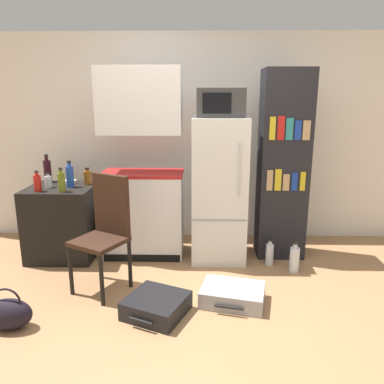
{
  "coord_description": "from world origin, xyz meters",
  "views": [
    {
      "loc": [
        0.0,
        -2.52,
        1.7
      ],
      "look_at": [
        -0.08,
        0.85,
        0.84
      ],
      "focal_mm": 35.0,
      "sensor_mm": 36.0,
      "label": 1
    }
  ],
  "objects_px": {
    "bottle_amber_beer": "(87,177)",
    "bottle_blue_soda": "(70,176)",
    "side_table": "(63,222)",
    "refrigerator": "(219,190)",
    "microwave": "(220,103)",
    "bookshelf": "(283,166)",
    "bowl": "(70,182)",
    "bottle_wine_dark": "(47,170)",
    "kitchen_hutch": "(142,173)",
    "chair": "(106,224)",
    "handbag": "(8,314)",
    "suitcase_small_flat": "(232,295)",
    "bottle_ketchup_red": "(37,183)",
    "suitcase_large_flat": "(156,305)",
    "water_bottle_middle": "(269,254)",
    "bottle_clear_short": "(48,182)",
    "water_bottle_front": "(294,259)",
    "bottle_olive_oil": "(61,182)"
  },
  "relations": [
    {
      "from": "suitcase_large_flat",
      "to": "refrigerator",
      "type": "bearing_deg",
      "value": 88.3
    },
    {
      "from": "microwave",
      "to": "bookshelf",
      "type": "height_order",
      "value": "bookshelf"
    },
    {
      "from": "kitchen_hutch",
      "to": "handbag",
      "type": "height_order",
      "value": "kitchen_hutch"
    },
    {
      "from": "microwave",
      "to": "suitcase_small_flat",
      "type": "distance_m",
      "value": 1.84
    },
    {
      "from": "bowl",
      "to": "bottle_ketchup_red",
      "type": "bearing_deg",
      "value": -118.38
    },
    {
      "from": "side_table",
      "to": "water_bottle_middle",
      "type": "bearing_deg",
      "value": -4.82
    },
    {
      "from": "microwave",
      "to": "bowl",
      "type": "height_order",
      "value": "microwave"
    },
    {
      "from": "bottle_blue_soda",
      "to": "chair",
      "type": "xyz_separation_m",
      "value": [
        0.53,
        -0.67,
        -0.29
      ]
    },
    {
      "from": "bottle_blue_soda",
      "to": "water_bottle_middle",
      "type": "height_order",
      "value": "bottle_blue_soda"
    },
    {
      "from": "water_bottle_middle",
      "to": "handbag",
      "type": "bearing_deg",
      "value": -151.64
    },
    {
      "from": "refrigerator",
      "to": "suitcase_large_flat",
      "type": "xyz_separation_m",
      "value": [
        -0.54,
        -1.15,
        -0.68
      ]
    },
    {
      "from": "bottle_olive_oil",
      "to": "water_bottle_middle",
      "type": "xyz_separation_m",
      "value": [
        2.11,
        0.02,
        -0.76
      ]
    },
    {
      "from": "microwave",
      "to": "bottle_clear_short",
      "type": "relative_size",
      "value": 3.08
    },
    {
      "from": "bottle_wine_dark",
      "to": "bottle_blue_soda",
      "type": "bearing_deg",
      "value": -36.29
    },
    {
      "from": "kitchen_hutch",
      "to": "suitcase_small_flat",
      "type": "height_order",
      "value": "kitchen_hutch"
    },
    {
      "from": "bottle_olive_oil",
      "to": "suitcase_small_flat",
      "type": "height_order",
      "value": "bottle_olive_oil"
    },
    {
      "from": "bottle_wine_dark",
      "to": "bowl",
      "type": "relative_size",
      "value": 2.32
    },
    {
      "from": "water_bottle_front",
      "to": "suitcase_small_flat",
      "type": "bearing_deg",
      "value": -138.01
    },
    {
      "from": "refrigerator",
      "to": "suitcase_large_flat",
      "type": "distance_m",
      "value": 1.44
    },
    {
      "from": "microwave",
      "to": "handbag",
      "type": "bearing_deg",
      "value": -139.9
    },
    {
      "from": "side_table",
      "to": "suitcase_large_flat",
      "type": "xyz_separation_m",
      "value": [
        1.14,
        -1.13,
        -0.31
      ]
    },
    {
      "from": "water_bottle_middle",
      "to": "suitcase_small_flat",
      "type": "bearing_deg",
      "value": -120.43
    },
    {
      "from": "bottle_amber_beer",
      "to": "bottle_ketchup_red",
      "type": "bearing_deg",
      "value": -141.07
    },
    {
      "from": "suitcase_large_flat",
      "to": "water_bottle_middle",
      "type": "relative_size",
      "value": 2.02
    },
    {
      "from": "bottle_olive_oil",
      "to": "suitcase_small_flat",
      "type": "xyz_separation_m",
      "value": [
        1.67,
        -0.74,
        -0.81
      ]
    },
    {
      "from": "bottle_amber_beer",
      "to": "handbag",
      "type": "bearing_deg",
      "value": -98.06
    },
    {
      "from": "bottle_clear_short",
      "to": "bottle_amber_beer",
      "type": "xyz_separation_m",
      "value": [
        0.37,
        0.16,
        0.01
      ]
    },
    {
      "from": "bottle_wine_dark",
      "to": "bottle_ketchup_red",
      "type": "bearing_deg",
      "value": -80.65
    },
    {
      "from": "bottle_amber_beer",
      "to": "bottle_olive_oil",
      "type": "xyz_separation_m",
      "value": [
        -0.16,
        -0.34,
        0.03
      ]
    },
    {
      "from": "kitchen_hutch",
      "to": "chair",
      "type": "bearing_deg",
      "value": -106.19
    },
    {
      "from": "bottle_clear_short",
      "to": "water_bottle_front",
      "type": "height_order",
      "value": "bottle_clear_short"
    },
    {
      "from": "side_table",
      "to": "bottle_amber_beer",
      "type": "xyz_separation_m",
      "value": [
        0.26,
        0.13,
        0.47
      ]
    },
    {
      "from": "kitchen_hutch",
      "to": "chair",
      "type": "relative_size",
      "value": 1.92
    },
    {
      "from": "bottle_olive_oil",
      "to": "bottle_ketchup_red",
      "type": "xyz_separation_m",
      "value": [
        -0.25,
        0.01,
        -0.01
      ]
    },
    {
      "from": "bottle_amber_beer",
      "to": "bottle_blue_soda",
      "type": "height_order",
      "value": "bottle_blue_soda"
    },
    {
      "from": "kitchen_hutch",
      "to": "suitcase_large_flat",
      "type": "distance_m",
      "value": 1.5
    },
    {
      "from": "water_bottle_front",
      "to": "bookshelf",
      "type": "bearing_deg",
      "value": 98.37
    },
    {
      "from": "water_bottle_middle",
      "to": "bottle_ketchup_red",
      "type": "bearing_deg",
      "value": -179.74
    },
    {
      "from": "side_table",
      "to": "water_bottle_middle",
      "type": "xyz_separation_m",
      "value": [
        2.21,
        -0.19,
        -0.27
      ]
    },
    {
      "from": "side_table",
      "to": "refrigerator",
      "type": "bearing_deg",
      "value": 0.72
    },
    {
      "from": "bottle_blue_soda",
      "to": "water_bottle_front",
      "type": "xyz_separation_m",
      "value": [
        2.31,
        -0.34,
        -0.76
      ]
    },
    {
      "from": "suitcase_large_flat",
      "to": "bottle_blue_soda",
      "type": "bearing_deg",
      "value": 155.58
    },
    {
      "from": "bottle_wine_dark",
      "to": "water_bottle_front",
      "type": "xyz_separation_m",
      "value": [
        2.64,
        -0.59,
        -0.77
      ]
    },
    {
      "from": "side_table",
      "to": "bottle_ketchup_red",
      "type": "bearing_deg",
      "value": -126.94
    },
    {
      "from": "bookshelf",
      "to": "bowl",
      "type": "bearing_deg",
      "value": 178.73
    },
    {
      "from": "kitchen_hutch",
      "to": "bottle_blue_soda",
      "type": "height_order",
      "value": "kitchen_hutch"
    },
    {
      "from": "handbag",
      "to": "bottle_blue_soda",
      "type": "bearing_deg",
      "value": 87.19
    },
    {
      "from": "bottle_wine_dark",
      "to": "bottle_blue_soda",
      "type": "relative_size",
      "value": 1.1
    },
    {
      "from": "bookshelf",
      "to": "chair",
      "type": "height_order",
      "value": "bookshelf"
    },
    {
      "from": "bowl",
      "to": "bottle_blue_soda",
      "type": "bearing_deg",
      "value": -69.2
    }
  ]
}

